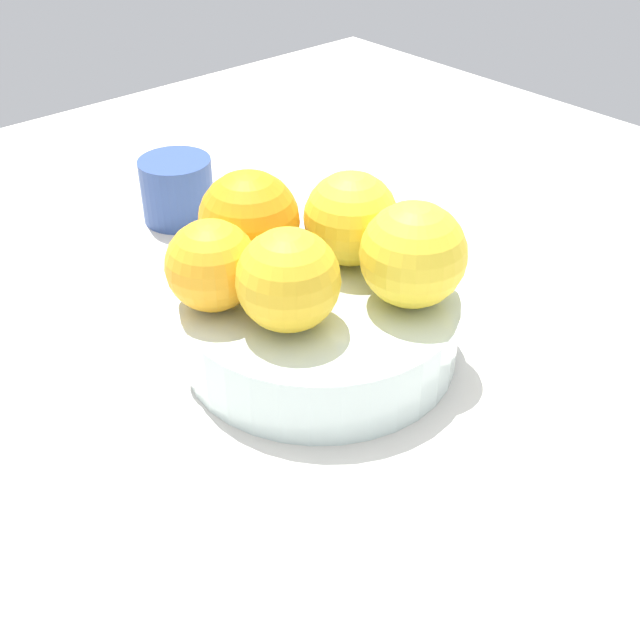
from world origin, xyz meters
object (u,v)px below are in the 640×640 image
at_px(fruit_bowl, 320,327).
at_px(ceramic_cup, 177,190).
at_px(orange_in_bowl_3, 212,266).
at_px(orange_in_bowl_4, 413,255).
at_px(orange_in_bowl_1, 351,219).
at_px(orange_in_bowl_2, 249,221).
at_px(orange_in_bowl_0, 288,280).

height_order(fruit_bowl, ceramic_cup, ceramic_cup).
height_order(orange_in_bowl_3, orange_in_bowl_4, orange_in_bowl_4).
bearing_deg(ceramic_cup, orange_in_bowl_1, 92.98).
distance_m(orange_in_bowl_2, orange_in_bowl_3, 0.06).
xyz_separation_m(orange_in_bowl_1, ceramic_cup, (0.01, -0.21, -0.05)).
distance_m(fruit_bowl, orange_in_bowl_0, 0.07).
xyz_separation_m(orange_in_bowl_2, ceramic_cup, (-0.05, -0.17, -0.05)).
height_order(orange_in_bowl_0, orange_in_bowl_3, orange_in_bowl_0).
xyz_separation_m(orange_in_bowl_0, orange_in_bowl_4, (-0.08, 0.03, 0.00)).
relative_size(orange_in_bowl_0, orange_in_bowl_4, 0.94).
height_order(orange_in_bowl_1, orange_in_bowl_4, orange_in_bowl_4).
bearing_deg(fruit_bowl, orange_in_bowl_3, -34.02).
relative_size(fruit_bowl, orange_in_bowl_2, 2.67).
xyz_separation_m(orange_in_bowl_3, ceramic_cup, (-0.10, -0.20, -0.05)).
relative_size(orange_in_bowl_0, orange_in_bowl_2, 0.94).
bearing_deg(orange_in_bowl_4, orange_in_bowl_0, -22.43).
bearing_deg(orange_in_bowl_1, orange_in_bowl_3, -8.85).
relative_size(orange_in_bowl_0, orange_in_bowl_1, 0.99).
distance_m(fruit_bowl, orange_in_bowl_4, 0.08).
distance_m(orange_in_bowl_3, ceramic_cup, 0.22).
bearing_deg(ceramic_cup, fruit_bowl, 80.94).
distance_m(fruit_bowl, ceramic_cup, 0.24).
height_order(orange_in_bowl_0, orange_in_bowl_2, orange_in_bowl_2).
bearing_deg(orange_in_bowl_2, orange_in_bowl_1, 144.12).
distance_m(orange_in_bowl_1, orange_in_bowl_2, 0.07).
height_order(orange_in_bowl_3, ceramic_cup, orange_in_bowl_3).
relative_size(fruit_bowl, orange_in_bowl_0, 2.86).
xyz_separation_m(orange_in_bowl_0, ceramic_cup, (-0.07, -0.24, -0.05)).
relative_size(fruit_bowl, orange_in_bowl_3, 3.12).
xyz_separation_m(orange_in_bowl_2, orange_in_bowl_4, (-0.05, 0.11, -0.00)).
relative_size(orange_in_bowl_0, ceramic_cup, 1.03).
distance_m(orange_in_bowl_3, orange_in_bowl_4, 0.13).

